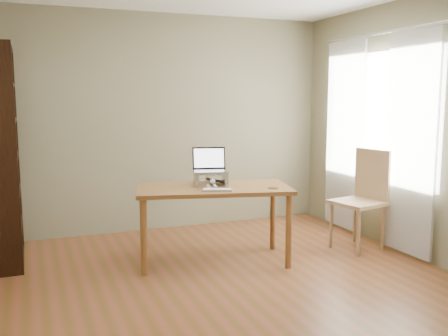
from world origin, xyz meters
TOP-DOWN VIEW (x-y plane):
  - room at (0.03, 0.01)m, footprint 4.04×4.54m
  - bookshelf at (-1.83, 1.55)m, footprint 0.30×0.90m
  - curtains at (1.92, 0.80)m, footprint 0.03×1.90m
  - desk at (0.06, 0.83)m, footprint 1.60×1.05m
  - laptop_stand at (0.06, 0.91)m, footprint 0.32×0.25m
  - laptop at (0.06, 0.97)m, footprint 0.37×0.34m
  - keyboard at (0.02, 0.61)m, footprint 0.30×0.22m
  - coaster at (0.56, 0.53)m, footprint 0.10×0.10m
  - cat at (0.04, 0.94)m, footprint 0.26×0.49m
  - chair at (1.71, 0.65)m, footprint 0.56×0.56m

SIDE VIEW (x-z plane):
  - chair at x=1.71m, z-range 0.05..1.11m
  - desk at x=0.06m, z-range 0.28..1.03m
  - coaster at x=0.56m, z-range 0.75..0.76m
  - keyboard at x=0.02m, z-range 0.75..0.77m
  - cat at x=0.04m, z-range 0.74..0.90m
  - laptop_stand at x=0.06m, z-range 0.77..0.90m
  - laptop at x=0.06m, z-range 0.82..1.06m
  - bookshelf at x=-1.83m, z-range 0.00..2.10m
  - curtains at x=1.92m, z-range 0.05..2.29m
  - room at x=0.03m, z-range -0.02..2.62m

